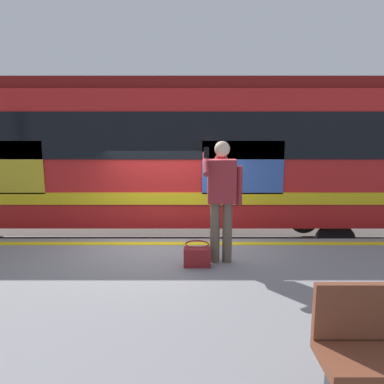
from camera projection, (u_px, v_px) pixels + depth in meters
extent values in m
plane|color=#4C4742|center=(169.00, 290.00, 6.76)|extent=(24.35, 24.35, 0.00)
cube|color=gray|center=(156.00, 340.00, 4.29)|extent=(16.07, 4.83, 0.98)
cube|color=yellow|center=(167.00, 244.00, 6.29)|extent=(15.75, 0.16, 0.01)
cube|color=slate|center=(173.00, 259.00, 8.12)|extent=(20.89, 0.08, 0.16)
cube|color=slate|center=(176.00, 240.00, 9.54)|extent=(20.89, 0.08, 0.16)
cube|color=red|center=(134.00, 155.00, 8.45)|extent=(13.31, 2.71, 2.72)
cube|color=maroon|center=(132.00, 89.00, 8.20)|extent=(13.04, 2.49, 0.24)
cube|color=black|center=(122.00, 136.00, 7.02)|extent=(12.64, 0.03, 0.90)
cube|color=yellow|center=(124.00, 199.00, 7.23)|extent=(12.64, 0.03, 0.24)
cube|color=#3359B2|center=(243.00, 168.00, 7.12)|extent=(1.58, 0.02, 1.04)
cube|color=gold|center=(3.00, 168.00, 7.12)|extent=(1.58, 0.02, 1.04)
cylinder|color=black|center=(335.00, 242.00, 7.67)|extent=(0.84, 0.12, 0.84)
cylinder|color=black|center=(304.00, 217.00, 9.81)|extent=(0.84, 0.12, 0.84)
cylinder|color=brown|center=(227.00, 232.00, 5.37)|extent=(0.14, 0.14, 0.90)
cylinder|color=brown|center=(215.00, 232.00, 5.37)|extent=(0.14, 0.14, 0.90)
cube|color=maroon|center=(222.00, 181.00, 5.24)|extent=(0.40, 0.24, 0.62)
sphere|color=maroon|center=(221.00, 160.00, 5.35)|extent=(0.20, 0.20, 0.20)
sphere|color=beige|center=(222.00, 149.00, 5.17)|extent=(0.22, 0.22, 0.22)
cylinder|color=maroon|center=(239.00, 186.00, 5.26)|extent=(0.09, 0.09, 0.56)
cylinder|color=maroon|center=(206.00, 164.00, 5.12)|extent=(0.09, 0.42, 0.33)
cube|color=black|center=(206.00, 153.00, 5.00)|extent=(0.07, 0.02, 0.15)
cube|color=maroon|center=(197.00, 257.00, 5.25)|extent=(0.38, 0.18, 0.27)
torus|color=maroon|center=(197.00, 244.00, 5.22)|extent=(0.34, 0.34, 0.02)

